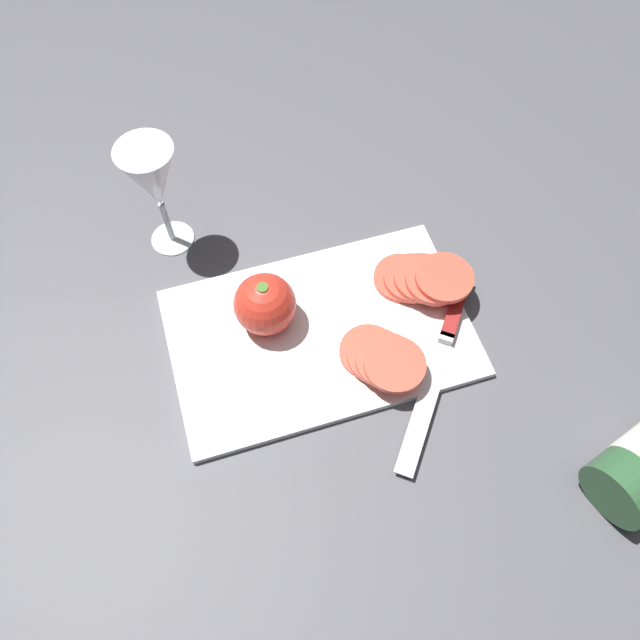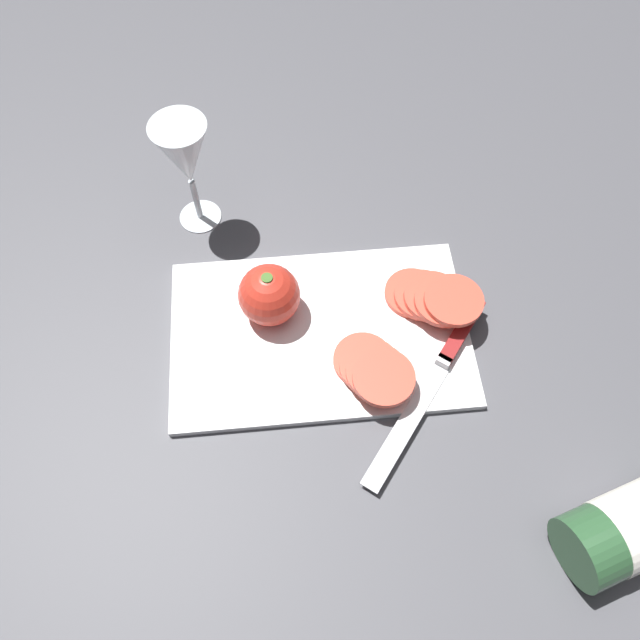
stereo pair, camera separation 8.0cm
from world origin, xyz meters
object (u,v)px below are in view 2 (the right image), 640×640
at_px(whole_tomato, 269,295).
at_px(tomato_slice_stack_near, 373,369).
at_px(tomato_slice_stack_far, 433,297).
at_px(wine_glass, 185,158).
at_px(knife, 448,353).

bearing_deg(whole_tomato, tomato_slice_stack_near, 139.45).
bearing_deg(whole_tomato, tomato_slice_stack_far, 177.21).
xyz_separation_m(wine_glass, tomato_slice_stack_far, (-0.31, 0.19, -0.09)).
bearing_deg(tomato_slice_stack_near, wine_glass, -52.25).
height_order(whole_tomato, knife, whole_tomato).
distance_m(wine_glass, whole_tomato, 0.22).
relative_size(knife, tomato_slice_stack_far, 2.04).
bearing_deg(tomato_slice_stack_near, whole_tomato, -40.55).
distance_m(knife, tomato_slice_stack_far, 0.08).
bearing_deg(knife, tomato_slice_stack_far, -136.02).
distance_m(wine_glass, knife, 0.43).
xyz_separation_m(wine_glass, tomato_slice_stack_near, (-0.22, 0.28, -0.10)).
height_order(wine_glass, tomato_slice_stack_far, wine_glass).
xyz_separation_m(knife, tomato_slice_stack_far, (0.01, -0.08, 0.02)).
bearing_deg(wine_glass, knife, 140.26).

